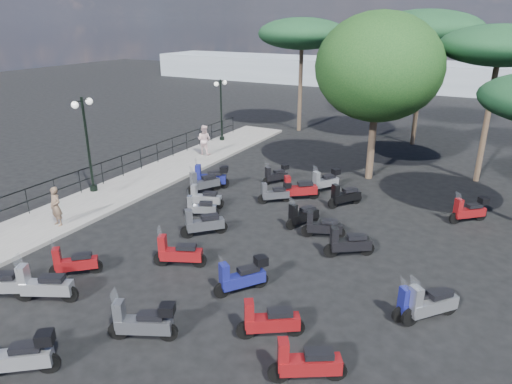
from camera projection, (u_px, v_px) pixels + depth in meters
The scene contains 36 objects.
ground at pixel (192, 253), 16.04m from camera, with size 120.00×120.00×0.00m, color black.
sidewalk at pixel (116, 193), 21.36m from camera, with size 3.00×30.00×0.15m, color slate.
railing at pixel (91, 173), 21.48m from camera, with size 0.04×26.04×1.10m.
lamp_post_1 at pixel (87, 139), 20.56m from camera, with size 0.50×1.27×4.38m.
lamp_post_2 at pixel (221, 106), 29.52m from camera, with size 0.34×1.16×3.96m.
woman at pixel (56, 206), 17.62m from camera, with size 0.57×0.38×1.57m, color brown.
pedestrian_far at pixel (204, 140), 26.85m from camera, with size 0.86×0.67×1.76m, color beige.
scooter_2 at pixel (74, 263), 14.51m from camera, with size 1.28×1.17×1.31m.
scooter_3 at pixel (201, 208), 18.83m from camera, with size 1.38×0.80×1.18m.
scooter_4 at pixel (203, 183), 21.41m from camera, with size 1.00×1.61×1.41m.
scooter_5 at pixel (211, 177), 22.01m from camera, with size 1.73×1.00×1.48m.
scooter_7 at pixel (43, 286), 13.15m from camera, with size 1.73×1.01×1.49m.
scooter_8 at pixel (178, 253), 15.03m from camera, with size 1.67×0.92×1.42m.
scooter_9 at pixel (205, 198), 19.76m from camera, with size 1.58×0.72×1.29m.
scooter_10 at pixel (275, 193), 20.26m from camera, with size 1.27×1.12×1.23m.
scooter_11 at pixel (276, 175), 22.66m from camera, with size 0.92×1.32×1.18m.
scooter_12 at pixel (17, 356), 10.37m from camera, with size 1.58×1.29×1.48m.
scooter_13 at pixel (143, 322), 11.55m from camera, with size 1.69×0.99×1.44m.
scooter_14 at pixel (242, 277), 13.59m from camera, with size 1.18×1.52×1.40m.
scooter_15 at pixel (203, 224), 17.16m from camera, with size 1.33×1.39×1.44m.
scooter_16 at pixel (299, 189), 20.56m from camera, with size 1.55×1.24×1.49m.
scooter_17 at pixel (325, 181), 21.63m from camera, with size 1.06×1.50×1.34m.
scooter_20 at pixel (269, 321), 11.66m from camera, with size 1.56×1.10×1.43m.
scooter_21 at pixel (322, 227), 17.03m from camera, with size 1.57×0.81×1.32m.
scooter_22 at pixel (302, 216), 17.98m from camera, with size 0.91×1.53×1.32m.
scooter_23 at pixel (345, 196), 19.89m from camera, with size 1.13×1.45×1.38m.
scooter_25 at pixel (306, 363), 10.23m from camera, with size 1.62×1.07×1.45m.
scooter_26 at pixel (430, 304), 12.31m from camera, with size 1.30×1.51×1.49m.
scooter_27 at pixel (418, 304), 12.43m from camera, with size 1.24×1.27×1.33m.
scooter_28 at pixel (348, 243), 15.67m from camera, with size 1.54×1.12×1.43m.
scooter_29 at pixel (469, 211), 18.33m from camera, with size 1.35×1.25×1.33m.
broadleaf_tree at pixel (379, 67), 21.60m from camera, with size 6.04×6.04×8.13m.
pine_0 at pixel (427, 30), 27.37m from camera, with size 6.69×6.69×8.27m.
pine_1 at pixel (500, 46), 20.87m from camera, with size 5.43×5.43×7.52m.
pine_2 at pixel (302, 34), 31.17m from camera, with size 6.08×6.08×7.81m.
distant_hills at pixel (422, 76), 52.50m from camera, with size 70.00×8.00×3.00m, color gray.
Camera 1 is at (8.74, -11.43, 7.75)m, focal length 32.00 mm.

